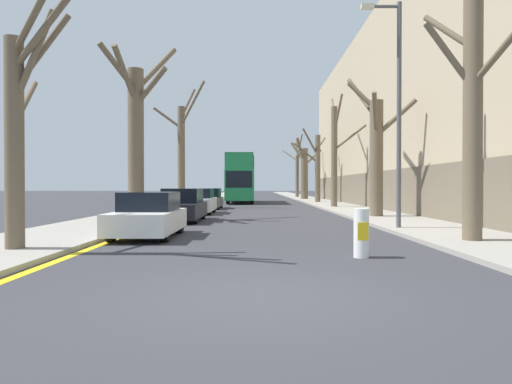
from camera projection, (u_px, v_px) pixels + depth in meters
ground_plane at (259, 297)px, 6.34m from camera, size 300.00×300.00×0.00m
sidewalk_left at (206, 198)px, 56.32m from camera, size 3.46×120.00×0.12m
sidewalk_right at (304, 198)px, 56.36m from camera, size 3.46×120.00×0.12m
building_facade_right at (429, 116)px, 33.52m from camera, size 10.08×46.78×13.41m
kerb_line_stripe at (222, 199)px, 56.33m from camera, size 0.24×120.00×0.01m
street_tree_left_0 at (18, 124)px, 10.37m from camera, size 2.49×3.61×6.20m
street_tree_left_1 at (135, 133)px, 20.74m from camera, size 2.99×4.32×8.47m
street_tree_left_2 at (180, 151)px, 32.56m from camera, size 3.87×2.36×8.82m
street_tree_right_0 at (471, 109)px, 12.01m from camera, size 1.99×3.44×6.74m
street_tree_right_1 at (374, 150)px, 21.86m from camera, size 3.08×3.85×7.27m
street_tree_right_2 at (334, 152)px, 32.25m from camera, size 2.27×4.67×8.34m
street_tree_right_3 at (316, 166)px, 41.85m from camera, size 3.18×2.11×6.86m
street_tree_right_4 at (303, 171)px, 51.97m from camera, size 3.85×3.64×7.05m
street_tree_right_5 at (296, 172)px, 62.10m from camera, size 2.59×3.36×8.52m
double_decker_bus at (240, 176)px, 42.92m from camera, size 2.45×10.99×4.37m
parked_car_0 at (147, 216)px, 13.83m from camera, size 1.73×3.91×1.36m
parked_car_1 at (181, 206)px, 20.18m from camera, size 1.74×4.55×1.45m
parked_car_2 at (197, 202)px, 25.76m from camera, size 1.73×4.39×1.42m
parked_car_3 at (208, 199)px, 31.51m from camera, size 1.70×4.39×1.41m
lamp_post at (395, 104)px, 15.70m from camera, size 1.40×0.20×7.88m
traffic_bollard at (360, 233)px, 9.85m from camera, size 0.33×0.34×1.06m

